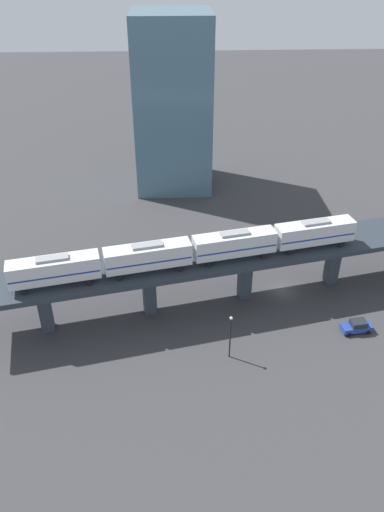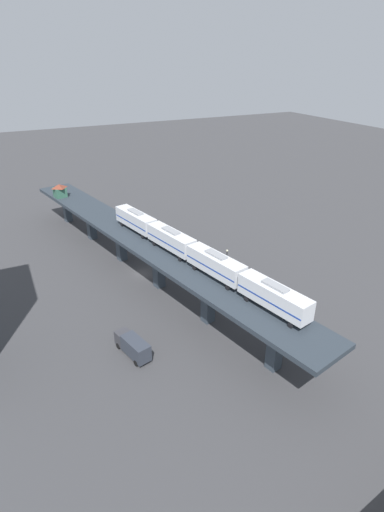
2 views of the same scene
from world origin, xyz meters
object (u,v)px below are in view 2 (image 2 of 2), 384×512
at_px(subway_train, 192,251).
at_px(street_lamp, 227,262).
at_px(signal_hut, 60,190).
at_px(street_car_green, 154,224).
at_px(delivery_truck, 133,346).
at_px(street_car_blue, 171,245).

bearing_deg(subway_train, street_lamp, -155.72).
distance_m(subway_train, street_lamp, 13.01).
xyz_separation_m(signal_hut, street_car_green, (-21.49, 11.19, -9.23)).
bearing_deg(street_lamp, delivery_truck, 28.72).
bearing_deg(street_car_green, street_lamp, 95.35).
relative_size(street_car_green, street_car_blue, 1.01).
bearing_deg(street_lamp, subway_train, 24.28).
distance_m(signal_hut, street_lamp, 50.85).
distance_m(street_car_green, street_car_blue, 14.11).
height_order(subway_train, street_lamp, subway_train).
relative_size(signal_hut, street_car_green, 0.83).
bearing_deg(subway_train, street_car_green, -100.62).
height_order(signal_hut, street_lamp, signal_hut).
bearing_deg(subway_train, delivery_truck, 31.59).
height_order(street_car_blue, delivery_truck, delivery_truck).
distance_m(signal_hut, delivery_truck, 58.28).
relative_size(signal_hut, street_car_blue, 0.84).
distance_m(street_car_blue, delivery_truck, 38.36).
xyz_separation_m(street_car_blue, delivery_truck, (20.49, 32.42, 0.82)).
bearing_deg(delivery_truck, street_car_blue, -122.30).
relative_size(subway_train, delivery_truck, 6.54).
distance_m(street_car_green, delivery_truck, 51.29).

